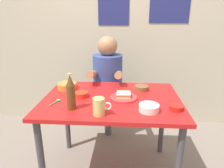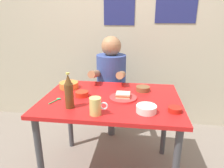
{
  "view_description": "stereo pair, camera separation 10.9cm",
  "coord_description": "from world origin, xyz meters",
  "px_view_note": "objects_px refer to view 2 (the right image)",
  "views": [
    {
      "loc": [
        0.11,
        -1.54,
        1.38
      ],
      "look_at": [
        0.0,
        0.05,
        0.84
      ],
      "focal_mm": 32.98,
      "sensor_mm": 36.0,
      "label": 1
    },
    {
      "loc": [
        0.21,
        -1.53,
        1.38
      ],
      "look_at": [
        0.0,
        0.05,
        0.84
      ],
      "focal_mm": 32.98,
      "sensor_mm": 36.0,
      "label": 2
    }
  ],
  "objects_px": {
    "stool": "(111,108)",
    "sandwich": "(123,95)",
    "dining_table": "(111,108)",
    "rice_bowl_white": "(146,108)",
    "beer_bottle": "(69,92)",
    "beer_mug": "(96,106)",
    "person_seated": "(111,74)",
    "plate_orange": "(123,98)"
  },
  "relations": [
    {
      "from": "plate_orange",
      "to": "sandwich",
      "type": "distance_m",
      "value": 0.02
    },
    {
      "from": "person_seated",
      "to": "rice_bowl_white",
      "type": "xyz_separation_m",
      "value": [
        0.36,
        -0.85,
        0.0
      ]
    },
    {
      "from": "person_seated",
      "to": "plate_orange",
      "type": "distance_m",
      "value": 0.65
    },
    {
      "from": "person_seated",
      "to": "beer_bottle",
      "type": "distance_m",
      "value": 0.87
    },
    {
      "from": "sandwich",
      "to": "person_seated",
      "type": "bearing_deg",
      "value": 106.32
    },
    {
      "from": "stool",
      "to": "beer_bottle",
      "type": "relative_size",
      "value": 1.72
    },
    {
      "from": "beer_bottle",
      "to": "rice_bowl_white",
      "type": "relative_size",
      "value": 1.87
    },
    {
      "from": "person_seated",
      "to": "rice_bowl_white",
      "type": "height_order",
      "value": "person_seated"
    },
    {
      "from": "beer_mug",
      "to": "rice_bowl_white",
      "type": "bearing_deg",
      "value": 13.19
    },
    {
      "from": "sandwich",
      "to": "beer_bottle",
      "type": "relative_size",
      "value": 0.42
    },
    {
      "from": "stool",
      "to": "person_seated",
      "type": "relative_size",
      "value": 0.63
    },
    {
      "from": "dining_table",
      "to": "beer_mug",
      "type": "bearing_deg",
      "value": -101.35
    },
    {
      "from": "dining_table",
      "to": "sandwich",
      "type": "bearing_deg",
      "value": -4.45
    },
    {
      "from": "dining_table",
      "to": "rice_bowl_white",
      "type": "bearing_deg",
      "value": -39.37
    },
    {
      "from": "dining_table",
      "to": "rice_bowl_white",
      "type": "height_order",
      "value": "rice_bowl_white"
    },
    {
      "from": "plate_orange",
      "to": "beer_mug",
      "type": "relative_size",
      "value": 1.75
    },
    {
      "from": "beer_mug",
      "to": "beer_bottle",
      "type": "height_order",
      "value": "beer_bottle"
    },
    {
      "from": "rice_bowl_white",
      "to": "dining_table",
      "type": "bearing_deg",
      "value": 140.63
    },
    {
      "from": "person_seated",
      "to": "sandwich",
      "type": "bearing_deg",
      "value": -73.68
    },
    {
      "from": "plate_orange",
      "to": "stool",
      "type": "bearing_deg",
      "value": 106.04
    },
    {
      "from": "dining_table",
      "to": "beer_mug",
      "type": "height_order",
      "value": "beer_mug"
    },
    {
      "from": "rice_bowl_white",
      "to": "stool",
      "type": "bearing_deg",
      "value": 112.95
    },
    {
      "from": "beer_mug",
      "to": "rice_bowl_white",
      "type": "distance_m",
      "value": 0.35
    },
    {
      "from": "sandwich",
      "to": "beer_bottle",
      "type": "distance_m",
      "value": 0.44
    },
    {
      "from": "dining_table",
      "to": "person_seated",
      "type": "height_order",
      "value": "person_seated"
    },
    {
      "from": "dining_table",
      "to": "person_seated",
      "type": "bearing_deg",
      "value": 97.96
    },
    {
      "from": "dining_table",
      "to": "stool",
      "type": "distance_m",
      "value": 0.7
    },
    {
      "from": "person_seated",
      "to": "dining_table",
      "type": "bearing_deg",
      "value": -82.04
    },
    {
      "from": "rice_bowl_white",
      "to": "beer_bottle",
      "type": "bearing_deg",
      "value": 179.89
    },
    {
      "from": "plate_orange",
      "to": "rice_bowl_white",
      "type": "height_order",
      "value": "rice_bowl_white"
    },
    {
      "from": "dining_table",
      "to": "beer_mug",
      "type": "xyz_separation_m",
      "value": [
        -0.06,
        -0.31,
        0.15
      ]
    },
    {
      "from": "dining_table",
      "to": "person_seated",
      "type": "relative_size",
      "value": 1.53
    },
    {
      "from": "stool",
      "to": "sandwich",
      "type": "distance_m",
      "value": 0.79
    },
    {
      "from": "sandwich",
      "to": "beer_bottle",
      "type": "xyz_separation_m",
      "value": [
        -0.37,
        -0.22,
        0.09
      ]
    },
    {
      "from": "plate_orange",
      "to": "beer_mug",
      "type": "distance_m",
      "value": 0.34
    },
    {
      "from": "beer_bottle",
      "to": "dining_table",
      "type": "bearing_deg",
      "value": 39.86
    },
    {
      "from": "sandwich",
      "to": "rice_bowl_white",
      "type": "height_order",
      "value": "same"
    },
    {
      "from": "beer_mug",
      "to": "person_seated",
      "type": "bearing_deg",
      "value": 91.56
    },
    {
      "from": "stool",
      "to": "beer_mug",
      "type": "distance_m",
      "value": 1.04
    },
    {
      "from": "stool",
      "to": "beer_mug",
      "type": "bearing_deg",
      "value": -88.46
    },
    {
      "from": "plate_orange",
      "to": "beer_bottle",
      "type": "bearing_deg",
      "value": -149.28
    },
    {
      "from": "dining_table",
      "to": "sandwich",
      "type": "distance_m",
      "value": 0.16
    }
  ]
}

